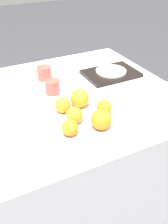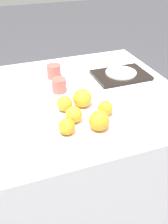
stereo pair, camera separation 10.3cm
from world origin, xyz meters
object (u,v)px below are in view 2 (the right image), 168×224
at_px(orange_4, 74,115).
at_px(side_plate, 121,73).
at_px(fruit_platter, 84,120).
at_px(water_glass, 166,101).
at_px(orange_2, 99,121).
at_px(orange_3, 65,104).
at_px(serving_tray, 121,75).
at_px(cup_0, 59,85).
at_px(orange_0, 105,108).
at_px(cup_2, 54,71).
at_px(orange_1, 67,127).
at_px(orange_5, 82,98).

relative_size(orange_4, side_plate, 0.40).
relative_size(fruit_platter, side_plate, 1.95).
xyz_separation_m(water_glass, side_plate, (-0.02, 0.37, -0.03)).
xyz_separation_m(orange_2, orange_3, (-0.08, 0.17, -0.01)).
bearing_deg(orange_4, serving_tray, 41.45).
distance_m(side_plate, cup_0, 0.36).
bearing_deg(orange_3, cup_0, 81.18).
relative_size(orange_0, orange_2, 0.80).
xyz_separation_m(side_plate, cup_2, (-0.34, 0.12, 0.01)).
relative_size(orange_3, serving_tray, 0.23).
relative_size(orange_1, orange_3, 0.95).
xyz_separation_m(orange_5, cup_2, (-0.03, 0.35, -0.02)).
bearing_deg(orange_4, water_glass, -5.20).
xyz_separation_m(water_glass, cup_2, (-0.36, 0.48, -0.02)).
bearing_deg(cup_0, orange_0, -68.25).
relative_size(orange_5, serving_tray, 0.28).
bearing_deg(orange_5, side_plate, 37.49).
height_order(water_glass, cup_2, water_glass).
bearing_deg(cup_0, cup_2, 84.19).
bearing_deg(serving_tray, fruit_platter, -135.43).
relative_size(fruit_platter, serving_tray, 1.13).
bearing_deg(orange_2, cup_0, 98.11).
xyz_separation_m(serving_tray, side_plate, (0.00, 0.00, 0.02)).
height_order(fruit_platter, orange_0, orange_0).
bearing_deg(orange_4, cup_0, 85.91).
distance_m(serving_tray, cup_0, 0.36).
bearing_deg(orange_3, orange_0, -31.23).
bearing_deg(fruit_platter, orange_2, -71.42).
xyz_separation_m(cup_0, cup_2, (0.02, 0.16, 0.00)).
xyz_separation_m(orange_5, serving_tray, (0.30, 0.23, -0.05)).
xyz_separation_m(orange_3, orange_4, (0.01, -0.09, 0.00)).
bearing_deg(orange_2, water_glass, 7.65).
relative_size(water_glass, serving_tray, 0.37).
bearing_deg(side_plate, orange_3, -147.98).
distance_m(fruit_platter, orange_4, 0.06).
bearing_deg(cup_0, orange_1, -101.07).
bearing_deg(cup_0, orange_4, -94.09).
height_order(orange_2, orange_5, orange_5).
distance_m(orange_1, side_plate, 0.58).
xyz_separation_m(orange_5, side_plate, (0.30, 0.23, -0.03)).
relative_size(orange_3, water_glass, 0.62).
relative_size(water_glass, cup_2, 1.42).
distance_m(orange_0, cup_0, 0.31).
xyz_separation_m(orange_1, orange_3, (0.04, 0.15, 0.00)).
relative_size(fruit_platter, orange_4, 4.86).
distance_m(orange_1, serving_tray, 0.58).
bearing_deg(orange_2, serving_tray, 53.72).
distance_m(orange_0, cup_2, 0.46).
bearing_deg(cup_2, orange_0, -77.58).
distance_m(orange_5, side_plate, 0.39).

